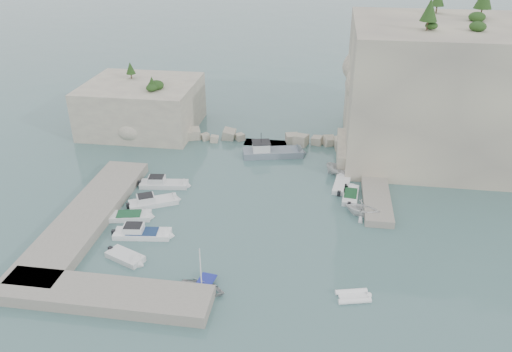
# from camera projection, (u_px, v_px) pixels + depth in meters

# --- Properties ---
(ground) EXTENTS (400.00, 400.00, 0.00)m
(ground) POSITION_uv_depth(u_px,v_px,m) (248.00, 228.00, 51.47)
(ground) COLOR #4A706F
(ground) RESTS_ON ground
(cliff_east) EXTENTS (26.00, 22.00, 17.00)m
(cliff_east) POSITION_uv_depth(u_px,v_px,m) (450.00, 91.00, 64.74)
(cliff_east) COLOR beige
(cliff_east) RESTS_ON ground
(cliff_terrace) EXTENTS (8.00, 10.00, 2.50)m
(cliff_terrace) POSITION_uv_depth(u_px,v_px,m) (368.00, 153.00, 65.00)
(cliff_terrace) COLOR beige
(cliff_terrace) RESTS_ON ground
(outcrop_west) EXTENTS (16.00, 14.00, 7.00)m
(outcrop_west) POSITION_uv_depth(u_px,v_px,m) (142.00, 106.00, 74.39)
(outcrop_west) COLOR beige
(outcrop_west) RESTS_ON ground
(quay_west) EXTENTS (5.00, 24.00, 1.10)m
(quay_west) POSITION_uv_depth(u_px,v_px,m) (87.00, 216.00, 52.55)
(quay_west) COLOR #9E9689
(quay_west) RESTS_ON ground
(quay_south) EXTENTS (18.00, 4.00, 1.10)m
(quay_south) POSITION_uv_depth(u_px,v_px,m) (105.00, 295.00, 41.55)
(quay_south) COLOR #9E9689
(quay_south) RESTS_ON ground
(ledge_east) EXTENTS (3.00, 16.00, 0.80)m
(ledge_east) POSITION_uv_depth(u_px,v_px,m) (375.00, 188.00, 58.31)
(ledge_east) COLOR #9E9689
(ledge_east) RESTS_ON ground
(breakwater) EXTENTS (28.00, 3.00, 1.40)m
(breakwater) POSITION_uv_depth(u_px,v_px,m) (266.00, 138.00, 70.58)
(breakwater) COLOR beige
(breakwater) RESTS_ON ground
(motorboat_a) EXTENTS (6.36, 2.55, 1.40)m
(motorboat_a) POSITION_uv_depth(u_px,v_px,m) (164.00, 186.00, 59.49)
(motorboat_a) COLOR silver
(motorboat_a) RESTS_ON ground
(motorboat_b) EXTENTS (6.11, 4.40, 1.40)m
(motorboat_b) POSITION_uv_depth(u_px,v_px,m) (154.00, 204.00, 55.76)
(motorboat_b) COLOR white
(motorboat_b) RESTS_ON ground
(motorboat_c) EXTENTS (5.27, 2.80, 0.70)m
(motorboat_c) POSITION_uv_depth(u_px,v_px,m) (130.00, 218.00, 53.17)
(motorboat_c) COLOR white
(motorboat_c) RESTS_ON ground
(motorboat_d) EXTENTS (6.36, 2.53, 1.40)m
(motorboat_d) POSITION_uv_depth(u_px,v_px,m) (143.00, 236.00, 50.21)
(motorboat_d) COLOR white
(motorboat_d) RESTS_ON ground
(motorboat_e) EXTENTS (4.41, 3.16, 0.70)m
(motorboat_e) POSITION_uv_depth(u_px,v_px,m) (126.00, 259.00, 46.84)
(motorboat_e) COLOR silver
(motorboat_e) RESTS_ON ground
(rowboat) EXTENTS (4.56, 3.57, 0.86)m
(rowboat) POSITION_uv_depth(u_px,v_px,m) (202.00, 292.00, 42.75)
(rowboat) COLOR silver
(rowboat) RESTS_ON ground
(inflatable_dinghy) EXTENTS (3.29, 2.15, 0.44)m
(inflatable_dinghy) POSITION_uv_depth(u_px,v_px,m) (353.00, 298.00, 42.07)
(inflatable_dinghy) COLOR white
(inflatable_dinghy) RESTS_ON ground
(tender_east_a) EXTENTS (4.54, 4.17, 2.01)m
(tender_east_a) POSITION_uv_depth(u_px,v_px,m) (361.00, 215.00, 53.73)
(tender_east_a) COLOR white
(tender_east_a) RESTS_ON ground
(tender_east_b) EXTENTS (2.07, 4.94, 0.70)m
(tender_east_b) POSITION_uv_depth(u_px,v_px,m) (350.00, 197.00, 57.12)
(tender_east_b) COLOR white
(tender_east_b) RESTS_ON ground
(tender_east_c) EXTENTS (2.41, 5.43, 0.70)m
(tender_east_c) POSITION_uv_depth(u_px,v_px,m) (342.00, 186.00, 59.49)
(tender_east_c) COLOR white
(tender_east_c) RESTS_ON ground
(tender_east_d) EXTENTS (4.76, 2.75, 1.73)m
(tender_east_d) POSITION_uv_depth(u_px,v_px,m) (343.00, 176.00, 61.85)
(tender_east_d) COLOR silver
(tender_east_d) RESTS_ON ground
(work_boat) EXTENTS (9.10, 4.51, 2.20)m
(work_boat) POSITION_uv_depth(u_px,v_px,m) (273.00, 156.00, 67.13)
(work_boat) COLOR slate
(work_boat) RESTS_ON ground
(rowboat_mast) EXTENTS (0.10, 0.10, 4.20)m
(rowboat_mast) POSITION_uv_depth(u_px,v_px,m) (201.00, 268.00, 41.59)
(rowboat_mast) COLOR white
(rowboat_mast) RESTS_ON rowboat
(vegetation) EXTENTS (53.48, 13.88, 13.40)m
(vegetation) POSITION_uv_depth(u_px,v_px,m) (418.00, 13.00, 62.29)
(vegetation) COLOR #1E4219
(vegetation) RESTS_ON ground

